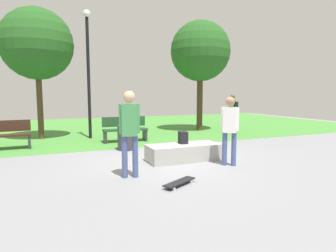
% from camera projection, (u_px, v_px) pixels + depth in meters
% --- Properties ---
extents(ground_plane, '(28.00, 28.00, 0.00)m').
position_uv_depth(ground_plane, '(169.00, 158.00, 7.80)').
color(ground_plane, gray).
extents(grass_lawn, '(26.60, 12.20, 0.01)m').
position_uv_depth(grass_lawn, '(111.00, 127.00, 15.04)').
color(grass_lawn, '#478C38').
rests_on(grass_lawn, ground_plane).
extents(concrete_ledge, '(1.93, 0.78, 0.43)m').
position_uv_depth(concrete_ledge, '(184.00, 152.00, 7.51)').
color(concrete_ledge, '#A8A59E').
rests_on(concrete_ledge, ground_plane).
extents(backpack_on_ledge, '(0.23, 0.30, 0.32)m').
position_uv_depth(backpack_on_ledge, '(183.00, 138.00, 7.60)').
color(backpack_on_ledge, black).
rests_on(backpack_on_ledge, concrete_ledge).
extents(skater_performing_trick, '(0.42, 0.27, 1.81)m').
position_uv_depth(skater_performing_trick, '(130.00, 127.00, 5.88)').
color(skater_performing_trick, '#3F5184').
rests_on(skater_performing_trick, ground_plane).
extents(skater_watching, '(0.37, 0.36, 1.68)m').
position_uv_depth(skater_watching, '(230.00, 126.00, 6.89)').
color(skater_watching, '#3F5184').
rests_on(skater_watching, ground_plane).
extents(skateboard_by_ledge, '(0.80, 0.56, 0.08)m').
position_uv_depth(skateboard_by_ledge, '(179.00, 182.00, 5.46)').
color(skateboard_by_ledge, black).
rests_on(skateboard_by_ledge, ground_plane).
extents(park_bench_far_left, '(1.61, 0.51, 0.91)m').
position_uv_depth(park_bench_far_left, '(125.00, 129.00, 10.42)').
color(park_bench_far_left, '#1E4223').
rests_on(park_bench_far_left, ground_plane).
extents(park_bench_near_lamppost, '(1.62, 0.56, 0.91)m').
position_uv_depth(park_bench_near_lamppost, '(3.00, 135.00, 8.91)').
color(park_bench_near_lamppost, '#331E14').
rests_on(park_bench_near_lamppost, ground_plane).
extents(tree_tall_oak, '(2.69, 2.69, 4.96)m').
position_uv_depth(tree_tall_oak, '(37.00, 44.00, 10.76)').
color(tree_tall_oak, '#4C3823').
rests_on(tree_tall_oak, grass_lawn).
extents(tree_leaning_ash, '(2.79, 2.79, 5.13)m').
position_uv_depth(tree_leaning_ash, '(200.00, 52.00, 13.32)').
color(tree_leaning_ash, '#42301E').
rests_on(tree_leaning_ash, grass_lawn).
extents(lamp_post, '(0.28, 0.28, 4.90)m').
position_uv_depth(lamp_post, '(88.00, 63.00, 10.95)').
color(lamp_post, black).
rests_on(lamp_post, ground_plane).
extents(trash_bin, '(0.48, 0.48, 0.78)m').
position_uv_depth(trash_bin, '(125.00, 138.00, 8.87)').
color(trash_bin, '#333338').
rests_on(trash_bin, ground_plane).
extents(pedestrian_with_backpack, '(0.43, 0.44, 1.74)m').
position_uv_depth(pedestrian_with_backpack, '(233.00, 108.00, 13.73)').
color(pedestrian_with_backpack, '#3F5184').
rests_on(pedestrian_with_backpack, ground_plane).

